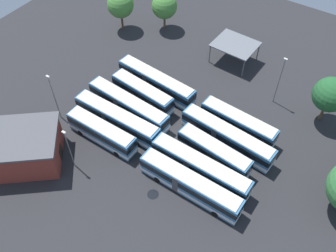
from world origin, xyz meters
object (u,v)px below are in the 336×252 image
Objects in this scene: bus_row1_slot4 at (238,123)px; tree_east_edge at (120,5)px; bus_row0_slot0 at (102,133)px; tree_south_edge at (164,6)px; depot_building at (21,148)px; maintenance_shelter at (235,45)px; bus_row0_slot3 at (143,93)px; bus_row0_slot4 at (156,82)px; bus_row1_slot1 at (200,167)px; lamp_post_far_corner at (54,96)px; bus_row1_slot0 at (190,184)px; bus_row0_slot1 at (117,119)px; bus_row0_slot2 at (128,106)px; lamp_post_near_entrance at (280,79)px; tree_west_edge at (330,95)px; bus_row1_slot2 at (214,153)px; lamp_post_by_building at (69,148)px; bus_row1_slot3 at (227,137)px.

tree_east_edge is at bearing 159.40° from bus_row1_slot4.
tree_south_edge reaches higher than bus_row0_slot0.
depot_building is 1.78× the size of maintenance_shelter.
bus_row0_slot3 is at bearing 69.17° from depot_building.
bus_row0_slot4 is at bearing 85.31° from bus_row0_slot3.
lamp_post_far_corner is (-24.57, -2.77, 3.01)m from bus_row1_slot1.
bus_row0_slot1 is at bearing 166.11° from bus_row1_slot0.
bus_row0_slot0 and bus_row0_slot2 have the same top height.
tree_east_edge is at bearing 175.49° from lamp_post_near_entrance.
bus_row1_slot4 is 17.54m from maintenance_shelter.
tree_west_edge is 1.09× the size of tree_south_edge.
depot_building reaches higher than bus_row0_slot4.
bus_row1_slot2 is 20.53m from lamp_post_by_building.
lamp_post_near_entrance is at bearing 56.03° from lamp_post_by_building.
bus_row0_slot2 is at bearing -158.98° from bus_row1_slot4.
bus_row0_slot0 is 3.39m from bus_row0_slot1.
maintenance_shelter is 1.03× the size of tree_south_edge.
depot_building is at bearing -87.79° from tree_south_edge.
bus_row0_slot2 is 16.57m from bus_row1_slot3.
bus_row1_slot1 is (15.44, -7.58, 0.00)m from bus_row0_slot3.
tree_west_edge is at bearing -3.17° from tree_east_edge.
bus_row0_slot1 is at bearing -71.59° from tree_south_edge.
bus_row0_slot1 is 0.99× the size of bus_row0_slot4.
bus_row1_slot0 is 1.94× the size of maintenance_shelter.
bus_row1_slot1 is 1.94× the size of maintenance_shelter.
bus_row1_slot3 is at bearing -100.71° from lamp_post_near_entrance.
bus_row1_slot1 is 1.98× the size of lamp_post_by_building.
lamp_post_far_corner reaches higher than bus_row0_slot3.
lamp_post_far_corner is at bearing -124.16° from bus_row0_slot4.
bus_row1_slot0 is 1.00× the size of bus_row1_slot1.
bus_row0_slot0 and bus_row0_slot4 have the same top height.
bus_row0_slot4 is 1.01× the size of bus_row1_slot0.
bus_row0_slot3 and bus_row1_slot4 have the same top height.
lamp_post_far_corner is (-9.12, -10.35, 3.01)m from bus_row0_slot3.
bus_row0_slot2 and bus_row0_slot4 have the same top height.
lamp_post_far_corner is (-8.84, -6.78, 3.01)m from bus_row0_slot2.
bus_row0_slot2 is at bearing -49.63° from tree_east_edge.
lamp_post_far_corner reaches higher than tree_south_edge.
depot_building is (-7.37, -12.47, 0.84)m from bus_row0_slot1.
bus_row0_slot0 is 1.46× the size of tree_east_edge.
bus_row1_slot2 is at bearing -98.98° from lamp_post_near_entrance.
bus_row0_slot2 and bus_row1_slot0 have the same top height.
lamp_post_far_corner is (-25.14, -9.77, 3.01)m from bus_row1_slot3.
bus_row0_slot2 is 11.54m from lamp_post_far_corner.
bus_row0_slot3 is 1.56× the size of tree_south_edge.
bus_row1_slot2 is 27.68m from depot_building.
bus_row0_slot1 is at bearing -89.85° from bus_row0_slot3.
bus_row0_slot2 is 1.29× the size of bus_row0_slot3.
bus_row0_slot0 and bus_row1_slot2 have the same top height.
bus_row0_slot0 is at bearing 51.70° from depot_building.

